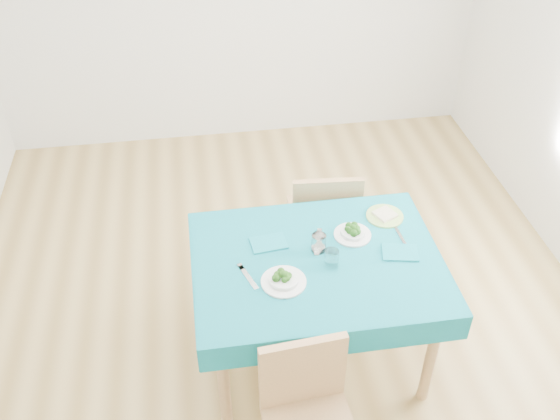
{
  "coord_description": "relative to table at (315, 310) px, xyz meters",
  "views": [
    {
      "loc": [
        -0.41,
        -2.66,
        2.99
      ],
      "look_at": [
        0.0,
        0.0,
        0.85
      ],
      "focal_mm": 40.0,
      "sensor_mm": 36.0,
      "label": 1
    }
  ],
  "objects": [
    {
      "name": "room_shell",
      "position": [
        -0.15,
        0.33,
        0.97
      ],
      "size": [
        4.02,
        4.52,
        2.73
      ],
      "color": "olive",
      "rests_on": "ground"
    },
    {
      "name": "table",
      "position": [
        0.0,
        0.0,
        0.0
      ],
      "size": [
        1.3,
        0.99,
        0.76
      ],
      "primitive_type": "cube",
      "color": "#0A606E",
      "rests_on": "ground"
    },
    {
      "name": "chair_far",
      "position": [
        0.2,
        0.76,
        0.15
      ],
      "size": [
        0.46,
        0.49,
        1.06
      ],
      "primitive_type": "cube",
      "rotation": [
        0.0,
        0.0,
        3.06
      ],
      "color": "#A1784B",
      "rests_on": "ground"
    },
    {
      "name": "bowl_near",
      "position": [
        -0.2,
        -0.14,
        0.41
      ],
      "size": [
        0.23,
        0.23,
        0.07
      ],
      "primitive_type": null,
      "color": "white",
      "rests_on": "table"
    },
    {
      "name": "bowl_far",
      "position": [
        0.23,
        0.16,
        0.41
      ],
      "size": [
        0.2,
        0.2,
        0.06
      ],
      "primitive_type": null,
      "color": "white",
      "rests_on": "table"
    },
    {
      "name": "fork_near",
      "position": [
        -0.37,
        -0.07,
        0.38
      ],
      "size": [
        0.09,
        0.19,
        0.0
      ],
      "primitive_type": "cube",
      "rotation": [
        0.0,
        0.0,
        0.34
      ],
      "color": "silver",
      "rests_on": "table"
    },
    {
      "name": "knife_near",
      "position": [
        -0.21,
        -0.15,
        0.38
      ],
      "size": [
        0.03,
        0.2,
        0.0
      ],
      "primitive_type": "cube",
      "rotation": [
        0.0,
        0.0,
        -0.06
      ],
      "color": "silver",
      "rests_on": "table"
    },
    {
      "name": "fork_far",
      "position": [
        0.03,
        0.13,
        0.38
      ],
      "size": [
        0.08,
        0.2,
        0.0
      ],
      "primitive_type": "cube",
      "rotation": [
        0.0,
        0.0,
        -0.28
      ],
      "color": "silver",
      "rests_on": "table"
    },
    {
      "name": "knife_far",
      "position": [
        0.49,
        0.08,
        0.38
      ],
      "size": [
        0.03,
        0.24,
        0.0
      ],
      "primitive_type": "cube",
      "rotation": [
        0.0,
        0.0,
        0.07
      ],
      "color": "silver",
      "rests_on": "table"
    },
    {
      "name": "napkin_near",
      "position": [
        -0.23,
        0.17,
        0.38
      ],
      "size": [
        0.2,
        0.15,
        0.01
      ],
      "primitive_type": "cube",
      "rotation": [
        0.0,
        0.0,
        0.1
      ],
      "color": "#0E6B7A",
      "rests_on": "table"
    },
    {
      "name": "napkin_far",
      "position": [
        0.44,
        -0.01,
        0.38
      ],
      "size": [
        0.21,
        0.17,
        0.01
      ],
      "primitive_type": "cube",
      "rotation": [
        0.0,
        0.0,
        -0.2
      ],
      "color": "#0E6B7A",
      "rests_on": "table"
    },
    {
      "name": "tumbler_center",
      "position": [
        0.02,
        0.08,
        0.43
      ],
      "size": [
        0.08,
        0.08,
        0.1
      ],
      "primitive_type": "cylinder",
      "color": "white",
      "rests_on": "table"
    },
    {
      "name": "tumbler_side",
      "position": [
        0.06,
        -0.04,
        0.43
      ],
      "size": [
        0.07,
        0.07,
        0.09
      ],
      "primitive_type": "cylinder",
      "color": "white",
      "rests_on": "table"
    },
    {
      "name": "side_plate",
      "position": [
        0.45,
        0.3,
        0.38
      ],
      "size": [
        0.21,
        0.21,
        0.01
      ],
      "primitive_type": "cylinder",
      "color": "#9FCB63",
      "rests_on": "table"
    },
    {
      "name": "bread_slice",
      "position": [
        0.45,
        0.3,
        0.4
      ],
      "size": [
        0.14,
        0.14,
        0.02
      ],
      "primitive_type": "cube",
      "rotation": [
        0.0,
        0.0,
        0.44
      ],
      "color": "beige",
      "rests_on": "side_plate"
    }
  ]
}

